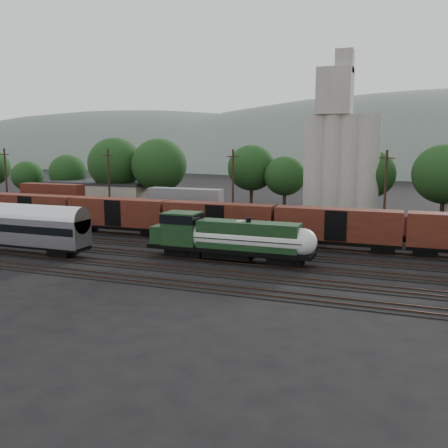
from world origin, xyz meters
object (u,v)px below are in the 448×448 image
(green_locomotive, at_px, (220,236))
(grain_silo, at_px, (340,153))
(orange_locomotive, at_px, (262,221))
(tank_car_a, at_px, (240,239))

(green_locomotive, height_order, grain_silo, grain_silo)
(green_locomotive, distance_m, orange_locomotive, 15.01)
(green_locomotive, height_order, tank_car_a, green_locomotive)
(orange_locomotive, height_order, grain_silo, grain_silo)
(orange_locomotive, xyz_separation_m, grain_silo, (6.72, 26.00, 8.85))
(green_locomotive, relative_size, tank_car_a, 1.12)
(green_locomotive, bearing_deg, tank_car_a, 0.00)
(orange_locomotive, bearing_deg, tank_car_a, -82.31)
(green_locomotive, relative_size, grain_silo, 0.65)
(green_locomotive, bearing_deg, grain_silo, 80.27)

